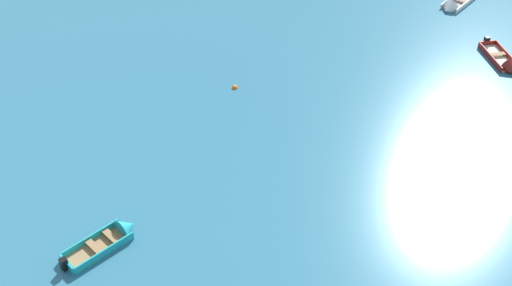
{
  "coord_description": "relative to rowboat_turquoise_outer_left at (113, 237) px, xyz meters",
  "views": [
    {
      "loc": [
        4.96,
        0.39,
        17.46
      ],
      "look_at": [
        0.0,
        21.37,
        0.15
      ],
      "focal_mm": 45.18,
      "sensor_mm": 36.0,
      "label": 1
    }
  ],
  "objects": [
    {
      "name": "mooring_buoy_between_boats_left",
      "position": [
        1.79,
        10.63,
        -0.16
      ],
      "size": [
        0.29,
        0.29,
        0.29
      ],
      "primitive_type": "sphere",
      "color": "orange",
      "rests_on": "ground_plane"
    },
    {
      "name": "rowboat_white_foreground_center",
      "position": [
        12.09,
        21.68,
        -0.02
      ],
      "size": [
        2.21,
        3.13,
        0.94
      ],
      "color": "gray",
      "rests_on": "ground_plane"
    },
    {
      "name": "rowboat_turquoise_outer_left",
      "position": [
        0.0,
        0.0,
        0.0
      ],
      "size": [
        2.3,
        2.89,
        0.89
      ],
      "color": "#99754C",
      "rests_on": "ground_plane"
    },
    {
      "name": "rowboat_maroon_midfield_right",
      "position": [
        14.68,
        15.7,
        -0.01
      ],
      "size": [
        2.08,
        3.23,
        0.92
      ],
      "color": "beige",
      "rests_on": "ground_plane"
    }
  ]
}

